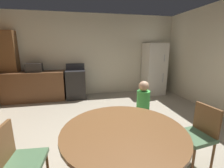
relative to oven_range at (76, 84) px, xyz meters
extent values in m
plane|color=#A89E89|center=(0.60, -2.77, -0.47)|extent=(14.00, 14.00, 0.00)
cube|color=beige|center=(0.60, 0.40, 0.88)|extent=(6.04, 0.12, 2.70)
cube|color=brown|center=(-1.23, 0.00, -0.02)|extent=(1.77, 0.60, 0.90)
cube|color=brown|center=(-1.90, 0.18, 0.58)|extent=(0.44, 0.36, 2.10)
cube|color=black|center=(0.00, 0.00, -0.02)|extent=(0.60, 0.60, 0.90)
cube|color=#38383D|center=(0.00, 0.00, 0.44)|extent=(0.60, 0.60, 0.02)
cube|color=#38383D|center=(0.00, 0.28, 0.54)|extent=(0.60, 0.04, 0.18)
cube|color=silver|center=(2.68, -0.05, 0.41)|extent=(0.68, 0.66, 1.76)
cylinder|color=#B2B2B7|center=(2.86, -0.39, 0.81)|extent=(0.02, 0.02, 0.22)
cylinder|color=#B2B2B7|center=(2.86, -0.39, 0.16)|extent=(0.02, 0.02, 0.30)
cube|color=#2D2B28|center=(-1.19, 0.00, 0.56)|extent=(0.44, 0.32, 0.26)
cylinder|color=brown|center=(0.59, -3.54, -0.11)|extent=(0.14, 0.14, 0.72)
cylinder|color=brown|center=(0.59, -3.54, 0.27)|extent=(1.36, 1.36, 0.04)
cylinder|color=brown|center=(1.49, -3.59, -0.25)|extent=(0.03, 0.03, 0.43)
cylinder|color=brown|center=(1.44, -3.26, -0.25)|extent=(0.03, 0.03, 0.43)
cylinder|color=brown|center=(1.83, -3.55, -0.25)|extent=(0.03, 0.03, 0.43)
cylinder|color=brown|center=(1.78, -3.21, -0.25)|extent=(0.03, 0.03, 0.43)
cube|color=#4C704C|center=(1.63, -3.40, -0.02)|extent=(0.45, 0.45, 0.05)
cube|color=brown|center=(1.81, -3.38, 0.19)|extent=(0.09, 0.38, 0.42)
cylinder|color=brown|center=(-0.29, -3.30, -0.25)|extent=(0.03, 0.03, 0.43)
cube|color=#4C704C|center=(-0.47, -3.46, -0.02)|extent=(0.43, 0.43, 0.05)
cube|color=brown|center=(-0.65, -3.44, 0.19)|extent=(0.07, 0.38, 0.42)
cylinder|color=#8C337A|center=(1.17, -2.70, -0.22)|extent=(0.17, 0.17, 0.50)
cylinder|color=#4CC656|center=(1.17, -2.70, 0.24)|extent=(0.31, 0.31, 0.42)
sphere|color=#D6A884|center=(1.17, -2.70, 0.54)|extent=(0.17, 0.17, 0.17)
camera|label=1|loc=(0.15, -5.00, 1.17)|focal=24.69mm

